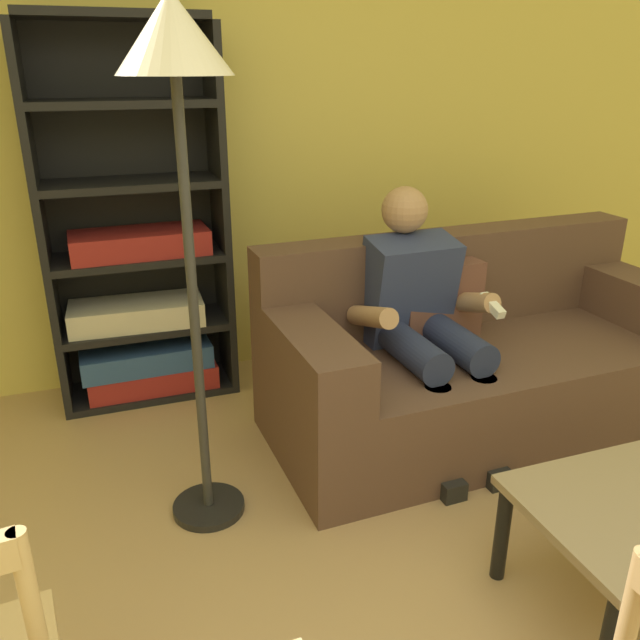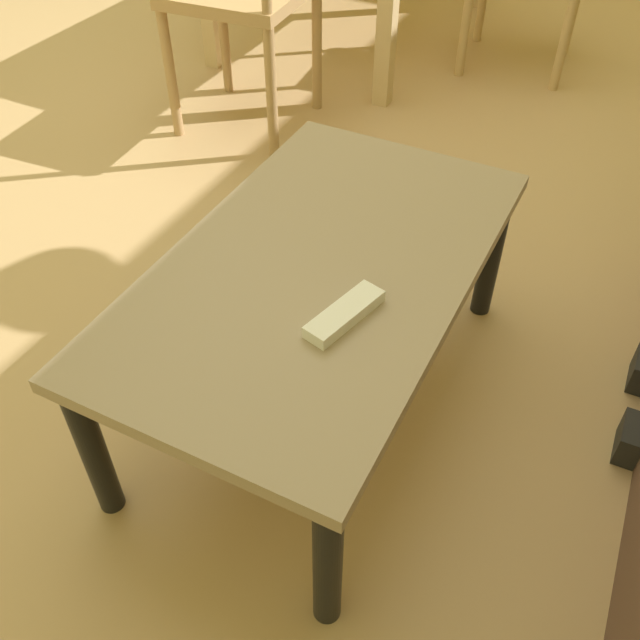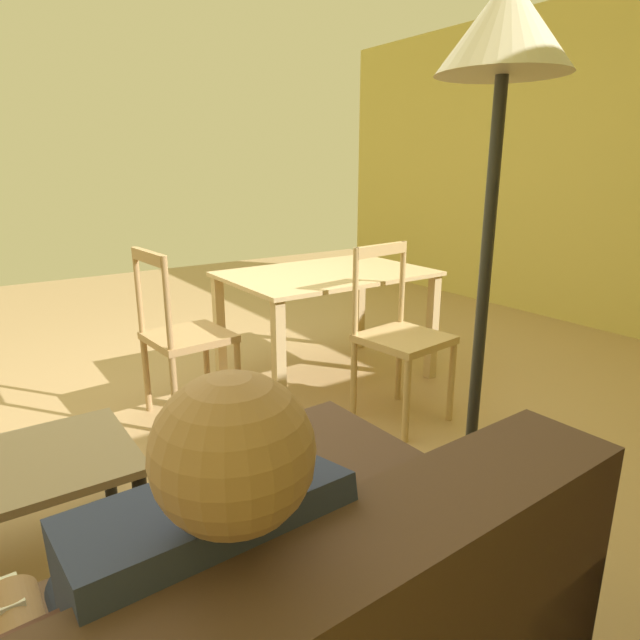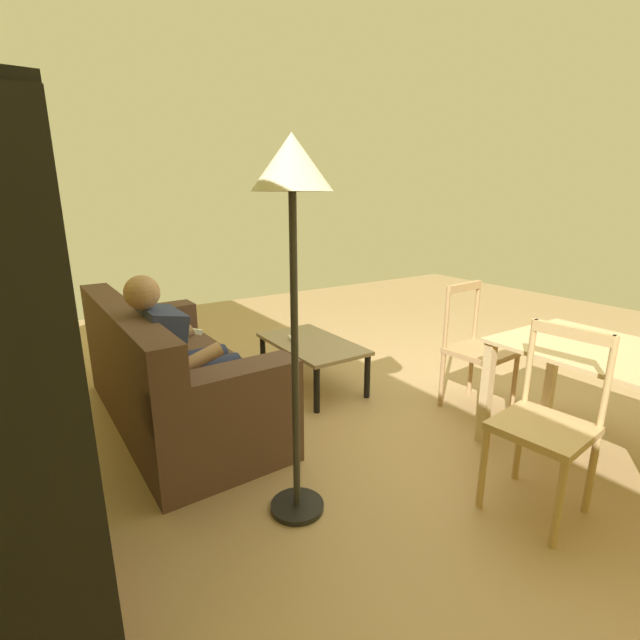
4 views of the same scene
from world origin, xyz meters
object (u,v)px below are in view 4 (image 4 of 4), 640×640
(person_lounging, at_px, (181,356))
(dining_table, at_px, (618,371))
(tv_remote, at_px, (293,339))
(dining_chair_near_wall, at_px, (546,425))
(coffee_table, at_px, (312,348))
(bookshelf, at_px, (22,466))
(floor_lamp, at_px, (292,203))
(couch, at_px, (170,378))
(dining_chair_facing_couch, at_px, (477,350))

(person_lounging, distance_m, dining_table, 2.65)
(person_lounging, relative_size, dining_table, 0.90)
(person_lounging, distance_m, tv_remote, 1.16)
(tv_remote, bearing_deg, dining_chair_near_wall, 111.14)
(person_lounging, height_order, coffee_table, person_lounging)
(bookshelf, relative_size, floor_lamp, 1.01)
(couch, height_order, person_lounging, person_lounging)
(bookshelf, height_order, dining_chair_near_wall, bookshelf)
(tv_remote, xyz_separation_m, floor_lamp, (-1.45, 0.82, 1.15))
(couch, xyz_separation_m, bookshelf, (-1.45, 0.86, 0.39))
(person_lounging, xyz_separation_m, coffee_table, (0.28, -1.18, -0.25))
(dining_chair_near_wall, relative_size, floor_lamp, 0.52)
(couch, bearing_deg, coffee_table, -91.15)
(dining_chair_facing_couch, bearing_deg, person_lounging, 69.55)
(couch, relative_size, dining_table, 1.60)
(couch, distance_m, floor_lamp, 1.84)
(dining_table, bearing_deg, tv_remote, 24.02)
(bookshelf, bearing_deg, dining_chair_facing_couch, -82.28)
(dining_chair_near_wall, bearing_deg, coffee_table, 3.80)
(couch, relative_size, dining_chair_near_wall, 2.10)
(coffee_table, distance_m, dining_chair_near_wall, 2.00)
(tv_remote, bearing_deg, couch, 19.90)
(tv_remote, bearing_deg, floor_lamp, 75.09)
(tv_remote, height_order, dining_table, dining_table)
(couch, relative_size, tv_remote, 11.90)
(coffee_table, xyz_separation_m, dining_chair_facing_couch, (-1.03, -0.83, 0.12))
(floor_lamp, bearing_deg, tv_remote, -29.46)
(tv_remote, distance_m, dining_chair_near_wall, 2.14)
(coffee_table, xyz_separation_m, tv_remote, (0.13, 0.11, 0.06))
(couch, distance_m, person_lounging, 0.40)
(dining_table, distance_m, dining_chair_near_wall, 0.71)
(dining_chair_near_wall, bearing_deg, dining_chair_facing_couch, -36.02)
(bookshelf, xyz_separation_m, dining_table, (-0.57, -2.88, -0.10))
(tv_remote, xyz_separation_m, dining_chair_near_wall, (-2.12, -0.25, 0.07))
(person_lounging, height_order, tv_remote, person_lounging)
(dining_chair_near_wall, xyz_separation_m, floor_lamp, (0.67, 1.06, 1.09))
(couch, distance_m, tv_remote, 1.09)
(person_lounging, bearing_deg, tv_remote, -69.13)
(bookshelf, bearing_deg, couch, -30.63)
(tv_remote, bearing_deg, dining_table, 128.56)
(person_lounging, distance_m, dining_chair_facing_couch, 2.15)
(coffee_table, distance_m, floor_lamp, 2.02)
(dining_chair_near_wall, bearing_deg, dining_table, -90.29)
(dining_chair_facing_couch, height_order, floor_lamp, floor_lamp)
(dining_chair_near_wall, bearing_deg, tv_remote, 6.60)
(coffee_table, relative_size, tv_remote, 5.78)
(coffee_table, bearing_deg, tv_remote, 41.96)
(coffee_table, relative_size, floor_lamp, 0.53)
(tv_remote, relative_size, dining_chair_near_wall, 0.18)
(tv_remote, bearing_deg, person_lounging, 35.42)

